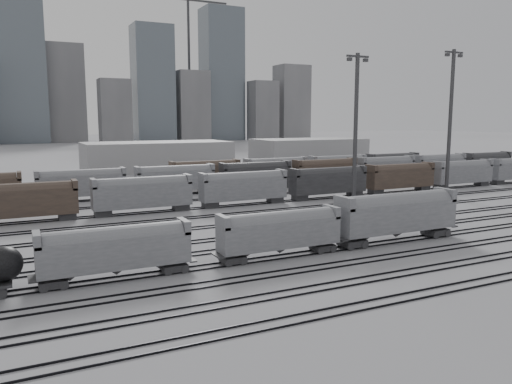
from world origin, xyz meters
name	(u,v)px	position (x,y,z in m)	size (l,w,h in m)	color
ground	(301,257)	(0.00, 0.00, 0.00)	(900.00, 900.00, 0.00)	#B3B2B7
tracks	(234,225)	(0.00, 17.50, 0.08)	(220.00, 71.50, 0.16)	black
hopper_car_a	(116,248)	(-18.71, 1.00, 2.96)	(13.40, 2.66, 4.79)	#242427
hopper_car_b	(280,230)	(-1.97, 1.00, 2.97)	(13.43, 2.67, 4.80)	#242427
hopper_car_c	(397,212)	(13.66, 1.00, 3.51)	(15.87, 3.15, 5.68)	#242427
light_mast_c	(356,131)	(18.89, 16.23, 12.59)	(3.80, 0.61, 23.73)	#38383A
light_mast_d	(450,119)	(47.06, 24.91, 14.30)	(4.31, 0.69, 26.95)	#38383A
bg_string_near	(244,188)	(8.00, 32.00, 2.80)	(151.00, 3.00, 5.60)	gray
bg_string_mid	(256,176)	(18.00, 48.00, 2.80)	(151.00, 3.00, 5.60)	#242427
bg_string_far	(308,169)	(35.50, 56.00, 2.80)	(66.00, 3.00, 5.60)	brown
warehouse_mid	(157,156)	(10.00, 95.00, 4.00)	(40.00, 18.00, 8.00)	#9A9A9D
warehouse_right	(309,151)	(60.00, 95.00, 4.00)	(35.00, 18.00, 8.00)	#9A9A9D
skyline	(77,85)	(10.84, 280.00, 34.73)	(316.00, 22.40, 95.00)	gray
crane_left	(2,47)	(-28.74, 305.00, 57.39)	(42.00, 1.80, 100.00)	#38383A
crane_right	(191,58)	(91.26, 305.00, 57.39)	(42.00, 1.80, 100.00)	#38383A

